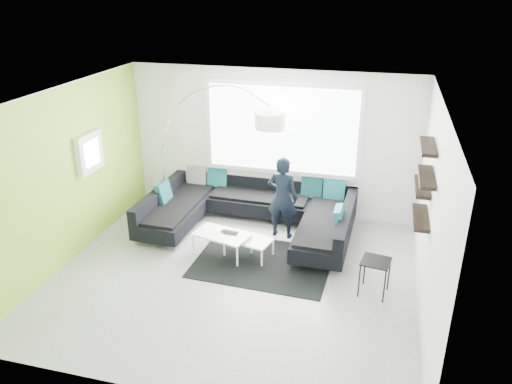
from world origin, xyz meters
TOP-DOWN VIEW (x-y plane):
  - ground at (0.00, 0.00)m, footprint 5.50×5.50m
  - room_shell at (0.04, 0.21)m, footprint 5.54×5.04m
  - sectional_sofa at (-0.17, 1.51)m, footprint 3.71×2.35m
  - rug at (0.33, 0.49)m, footprint 2.23×1.66m
  - coffee_table at (-0.18, 0.62)m, footprint 1.29×0.93m
  - arc_lamp at (-1.98, 1.84)m, footprint 2.49×0.97m
  - side_table at (2.11, 0.08)m, footprint 0.46×0.46m
  - person at (0.43, 1.50)m, footprint 0.61×0.46m
  - laptop at (-0.29, 0.61)m, footprint 0.34×0.26m

SIDE VIEW (x-z plane):
  - ground at x=0.00m, z-range 0.00..0.00m
  - rug at x=0.33m, z-range 0.00..0.01m
  - coffee_table at x=-0.18m, z-range 0.00..0.38m
  - side_table at x=2.11m, z-range 0.00..0.55m
  - sectional_sofa at x=-0.17m, z-range -0.05..0.74m
  - laptop at x=-0.29m, z-range 0.38..0.41m
  - person at x=0.43m, z-range 0.00..1.50m
  - arc_lamp at x=-1.98m, z-range 0.00..2.61m
  - room_shell at x=0.04m, z-range 0.40..3.22m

